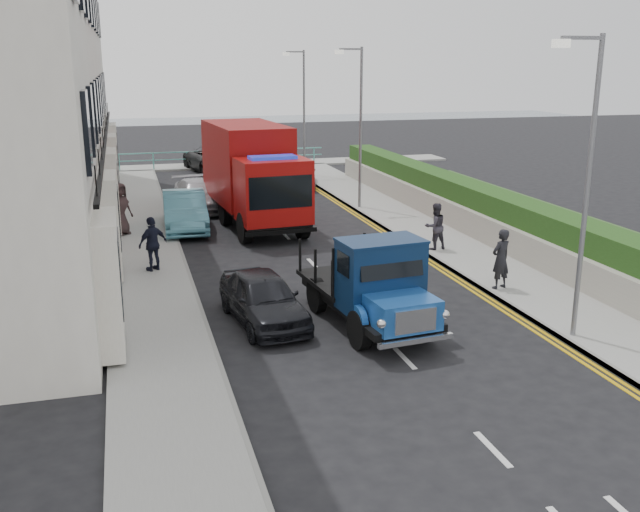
{
  "coord_description": "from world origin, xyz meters",
  "views": [
    {
      "loc": [
        -5.76,
        -15.7,
        6.43
      ],
      "look_at": [
        -0.87,
        1.95,
        1.4
      ],
      "focal_mm": 40.0,
      "sensor_mm": 36.0,
      "label": 1
    }
  ],
  "objects_px": {
    "lamp_near": "(584,173)",
    "parked_car_front": "(263,298)",
    "lamp_far": "(302,105)",
    "lamp_mid": "(358,119)",
    "bedford_lorry": "(377,290)",
    "pedestrian_east_near": "(501,259)",
    "red_lorry": "(252,172)"
  },
  "relations": [
    {
      "from": "red_lorry",
      "to": "pedestrian_east_near",
      "type": "relative_size",
      "value": 4.46
    },
    {
      "from": "lamp_far",
      "to": "bedford_lorry",
      "type": "relative_size",
      "value": 1.37
    },
    {
      "from": "lamp_mid",
      "to": "pedestrian_east_near",
      "type": "xyz_separation_m",
      "value": [
        0.22,
        -12.29,
        -3.01
      ]
    },
    {
      "from": "lamp_near",
      "to": "parked_car_front",
      "type": "distance_m",
      "value": 8.16
    },
    {
      "from": "lamp_far",
      "to": "pedestrian_east_near",
      "type": "distance_m",
      "value": 22.49
    },
    {
      "from": "lamp_far",
      "to": "red_lorry",
      "type": "distance_m",
      "value": 12.81
    },
    {
      "from": "lamp_far",
      "to": "pedestrian_east_near",
      "type": "bearing_deg",
      "value": -89.43
    },
    {
      "from": "lamp_far",
      "to": "parked_car_front",
      "type": "bearing_deg",
      "value": -106.47
    },
    {
      "from": "lamp_mid",
      "to": "red_lorry",
      "type": "relative_size",
      "value": 0.9
    },
    {
      "from": "lamp_mid",
      "to": "lamp_far",
      "type": "xyz_separation_m",
      "value": [
        0.0,
        10.0,
        0.0
      ]
    },
    {
      "from": "pedestrian_east_near",
      "to": "lamp_near",
      "type": "bearing_deg",
      "value": 67.83
    },
    {
      "from": "lamp_far",
      "to": "lamp_near",
      "type": "bearing_deg",
      "value": -90.0
    },
    {
      "from": "lamp_far",
      "to": "bedford_lorry",
      "type": "height_order",
      "value": "lamp_far"
    },
    {
      "from": "parked_car_front",
      "to": "pedestrian_east_near",
      "type": "distance_m",
      "value": 7.04
    },
    {
      "from": "lamp_near",
      "to": "lamp_mid",
      "type": "distance_m",
      "value": 16.0
    },
    {
      "from": "lamp_near",
      "to": "lamp_far",
      "type": "bearing_deg",
      "value": 90.0
    },
    {
      "from": "bedford_lorry",
      "to": "pedestrian_east_near",
      "type": "bearing_deg",
      "value": 18.06
    },
    {
      "from": "bedford_lorry",
      "to": "parked_car_front",
      "type": "height_order",
      "value": "bedford_lorry"
    },
    {
      "from": "lamp_mid",
      "to": "pedestrian_east_near",
      "type": "height_order",
      "value": "lamp_mid"
    },
    {
      "from": "bedford_lorry",
      "to": "red_lorry",
      "type": "distance_m",
      "value": 12.7
    },
    {
      "from": "lamp_near",
      "to": "parked_car_front",
      "type": "xyz_separation_m",
      "value": [
        -6.78,
        3.07,
        -3.34
      ]
    },
    {
      "from": "bedford_lorry",
      "to": "pedestrian_east_near",
      "type": "distance_m",
      "value": 4.87
    },
    {
      "from": "lamp_far",
      "to": "red_lorry",
      "type": "xyz_separation_m",
      "value": [
        -5.0,
        -11.64,
        -1.88
      ]
    },
    {
      "from": "lamp_mid",
      "to": "lamp_near",
      "type": "bearing_deg",
      "value": -90.0
    },
    {
      "from": "lamp_near",
      "to": "parked_car_front",
      "type": "height_order",
      "value": "lamp_near"
    },
    {
      "from": "pedestrian_east_near",
      "to": "parked_car_front",
      "type": "bearing_deg",
      "value": -13.53
    },
    {
      "from": "lamp_near",
      "to": "parked_car_front",
      "type": "bearing_deg",
      "value": 155.6
    },
    {
      "from": "lamp_mid",
      "to": "parked_car_front",
      "type": "bearing_deg",
      "value": -117.67
    },
    {
      "from": "lamp_mid",
      "to": "parked_car_front",
      "type": "xyz_separation_m",
      "value": [
        -6.78,
        -12.93,
        -3.34
      ]
    },
    {
      "from": "lamp_far",
      "to": "bedford_lorry",
      "type": "xyz_separation_m",
      "value": [
        -4.23,
        -24.27,
        -2.92
      ]
    },
    {
      "from": "parked_car_front",
      "to": "pedestrian_east_near",
      "type": "height_order",
      "value": "pedestrian_east_near"
    },
    {
      "from": "lamp_mid",
      "to": "bedford_lorry",
      "type": "relative_size",
      "value": 1.37
    }
  ]
}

